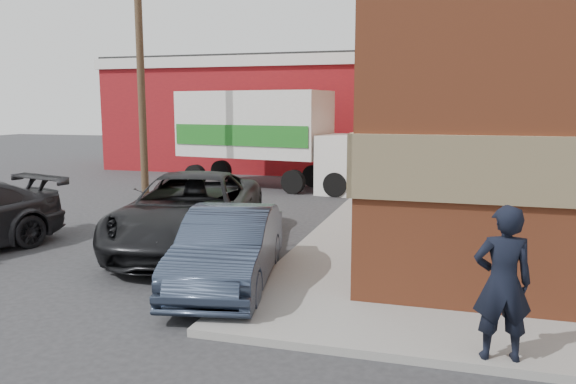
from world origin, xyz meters
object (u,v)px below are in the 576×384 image
Objects in this scene: man at (503,283)px; suv_a at (191,211)px; warehouse at (277,114)px; sedan at (229,248)px; utility_pole at (140,61)px; box_truck at (271,133)px.

man reaches higher than suv_a.
sedan is at bearing -75.07° from warehouse.
utility_pole reaches higher than man.
warehouse is at bearing 94.04° from sedan.
utility_pole reaches higher than suv_a.
warehouse is 3.85× the size of sedan.
sedan is (5.20, -19.50, -2.11)m from warehouse.
man is at bearing -65.93° from warehouse.
warehouse is 20.29m from sedan.
utility_pole reaches higher than box_truck.
suv_a is at bearing -44.20° from man.
man is 7.72m from suv_a.
man is 15.80m from box_truck.
suv_a is (3.30, -17.13, -1.97)m from warehouse.
suv_a is at bearing -74.23° from box_truck.
suv_a is at bearing -51.96° from utility_pole.
box_truck is at bearing -70.92° from man.
warehouse is 1.81× the size of utility_pole.
suv_a is (-1.90, 2.37, 0.15)m from sedan.
warehouse is at bearing -75.22° from man.
utility_pole is at bearing -97.77° from warehouse.
warehouse reaches higher than suv_a.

